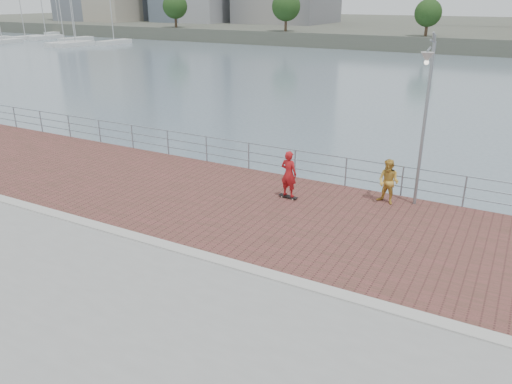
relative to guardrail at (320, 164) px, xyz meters
The scene contains 11 objects.
water 7.50m from the guardrail, 90.00° to the right, with size 400.00×400.00×0.00m, color slate.
brick_lane 3.47m from the guardrail, 90.00° to the right, with size 40.00×6.80×0.02m, color brown.
curb 7.03m from the guardrail, 90.00° to the right, with size 40.00×0.40×0.06m, color #B7B5AD.
far_shore 115.51m from the guardrail, 90.00° to the left, with size 320.00×95.00×2.50m, color #4C5142.
guardrail is the anchor object (origin of this frame).
street_lamp 4.89m from the guardrail, 13.68° to the right, with size 0.39×1.14×5.36m.
skateboard 2.22m from the guardrail, 98.19° to the right, with size 0.70×0.24×0.08m.
skateboarder 2.15m from the guardrail, 98.19° to the right, with size 0.59×0.39×1.62m, color #B2171B.
bystander 2.96m from the guardrail, 17.84° to the right, with size 0.75×0.58×1.54m, color gold.
shoreline_trees 71.70m from the guardrail, 102.14° to the left, with size 109.73×5.18×6.91m.
marina 97.47m from the guardrail, 145.60° to the left, with size 30.88×29.32×11.52m.
Camera 1 is at (6.46, -9.76, 6.59)m, focal length 35.00 mm.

